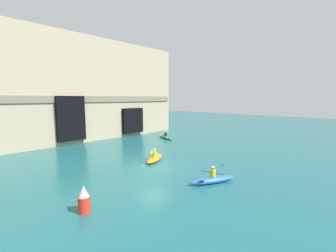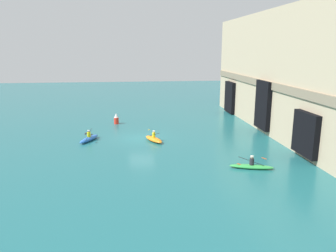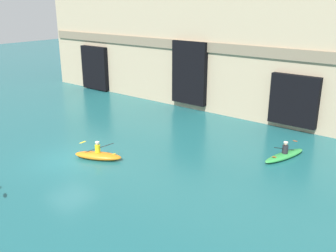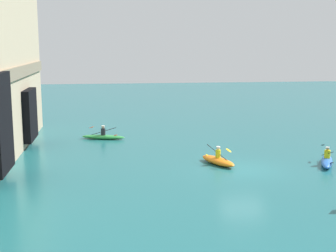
% 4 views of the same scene
% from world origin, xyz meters
% --- Properties ---
extents(ground_plane, '(120.00, 120.00, 0.00)m').
position_xyz_m(ground_plane, '(0.00, 0.00, 0.00)').
color(ground_plane, '#1E6066').
extents(cliff_bluff, '(34.25, 7.00, 12.90)m').
position_xyz_m(cliff_bluff, '(-1.19, 16.52, 6.40)').
color(cliff_bluff, tan).
rests_on(cliff_bluff, ground).
extents(kayak_green, '(1.60, 3.38, 1.03)m').
position_xyz_m(kayak_green, '(9.73, 8.03, 0.20)').
color(kayak_green, green).
rests_on(kayak_green, ground).
extents(kayak_blue, '(3.11, 1.94, 1.08)m').
position_xyz_m(kayak_blue, '(0.35, -5.21, 0.25)').
color(kayak_blue, blue).
rests_on(kayak_blue, ground).
extents(kayak_orange, '(2.91, 1.98, 1.12)m').
position_xyz_m(kayak_orange, '(1.27, 1.19, 0.24)').
color(kayak_orange, orange).
rests_on(kayak_orange, ground).
extents(marker_buoy, '(0.57, 0.57, 1.33)m').
position_xyz_m(marker_buoy, '(-7.04, -2.77, 0.61)').
color(marker_buoy, red).
rests_on(marker_buoy, ground).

